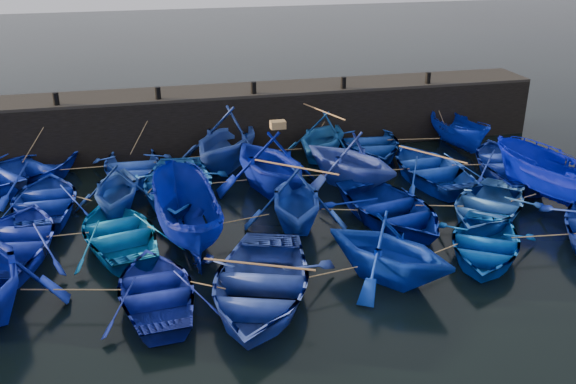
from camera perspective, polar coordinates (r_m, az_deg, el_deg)
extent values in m
plane|color=black|center=(19.83, 2.13, -5.39)|extent=(120.00, 120.00, 0.00)
cube|color=black|center=(28.88, -3.34, 6.54)|extent=(26.00, 2.50, 2.50)
cube|color=black|center=(28.54, -3.40, 9.06)|extent=(26.00, 2.50, 0.12)
cylinder|color=black|center=(27.40, -19.93, 7.80)|extent=(0.24, 0.24, 0.50)
cylinder|color=black|center=(27.21, -11.49, 8.62)|extent=(0.24, 0.24, 0.50)
cylinder|color=black|center=(27.60, -3.08, 9.25)|extent=(0.24, 0.24, 0.50)
cylinder|color=black|center=(28.56, 4.95, 9.66)|extent=(0.24, 0.24, 0.50)
cylinder|color=black|center=(30.02, 12.34, 9.88)|extent=(0.24, 0.24, 0.50)
imported|color=#0C2298|center=(26.47, -22.89, 1.63)|extent=(6.97, 6.71, 1.18)
imported|color=blue|center=(26.08, -13.80, 2.27)|extent=(3.52, 4.78, 0.96)
imported|color=#213F96|center=(26.34, -5.46, 4.84)|extent=(6.07, 6.26, 2.51)
imported|color=#1655A4|center=(27.13, 3.07, 4.99)|extent=(5.08, 5.22, 2.09)
imported|color=navy|center=(28.18, 7.12, 4.49)|extent=(4.29, 5.66, 1.10)
imported|color=#031991|center=(29.48, 14.93, 5.17)|extent=(1.83, 4.12, 1.55)
imported|color=navy|center=(23.78, -20.73, -0.64)|extent=(3.42, 4.73, 0.97)
imported|color=navy|center=(22.81, -14.92, 0.41)|extent=(3.58, 4.02, 1.92)
imported|color=#0F4AAB|center=(23.52, -9.83, 0.51)|extent=(4.38, 5.74, 1.11)
imported|color=#051598|center=(23.72, -1.59, 2.79)|extent=(5.21, 5.64, 2.46)
imported|color=#263D9D|center=(24.32, 5.58, 2.96)|extent=(5.41, 5.61, 2.26)
imported|color=#0C309C|center=(25.65, 12.58, 2.13)|extent=(3.96, 5.27, 1.04)
imported|color=navy|center=(26.95, 19.03, 2.46)|extent=(4.73, 5.87, 1.08)
imported|color=#1325A4|center=(21.05, -23.09, -4.00)|extent=(4.21, 5.44, 1.04)
imported|color=#0A68B8|center=(20.71, -14.79, -3.41)|extent=(4.28, 5.26, 0.96)
imported|color=#000C75|center=(20.17, -9.08, -2.03)|extent=(2.34, 5.26, 1.98)
imported|color=#163AB2|center=(20.99, 0.69, -0.52)|extent=(4.19, 4.61, 2.10)
imported|color=#001177|center=(21.75, 9.12, -1.44)|extent=(4.64, 5.75, 1.06)
imported|color=#2356AB|center=(22.83, 17.30, -1.16)|extent=(5.62, 5.64, 0.96)
imported|color=#0009A2|center=(24.50, 23.07, 1.01)|extent=(4.22, 5.57, 2.03)
imported|color=#162496|center=(17.48, -11.60, -8.46)|extent=(3.38, 4.49, 0.89)
imported|color=#253C91|center=(17.12, -2.56, -8.19)|extent=(5.47, 6.44, 1.14)
imported|color=#06279C|center=(18.10, 8.96, -4.94)|extent=(5.10, 5.16, 2.06)
imported|color=#0441A9|center=(20.24, 17.05, -4.43)|extent=(4.90, 5.31, 0.90)
cube|color=olive|center=(23.34, -0.90, 6.01)|extent=(0.55, 0.37, 0.28)
cylinder|color=tan|center=(26.19, -18.38, 1.99)|extent=(2.39, 0.05, 0.04)
cylinder|color=tan|center=(26.24, -9.57, 2.92)|extent=(2.11, 0.36, 0.04)
cylinder|color=tan|center=(26.85, -1.12, 3.71)|extent=(2.23, 0.12, 0.04)
cylinder|color=tan|center=(27.72, 5.12, 4.25)|extent=(0.37, 0.30, 0.04)
cylinder|color=tan|center=(28.80, 11.09, 4.63)|extent=(2.33, 0.36, 0.04)
cylinder|color=tan|center=(23.33, -17.84, -0.52)|extent=(0.70, 0.63, 0.04)
cylinder|color=tan|center=(23.22, -12.30, -0.02)|extent=(0.28, 0.62, 0.04)
cylinder|color=tan|center=(23.68, -5.67, 0.88)|extent=(1.66, 0.08, 0.04)
cylinder|color=tan|center=(24.20, 2.02, 1.48)|extent=(1.26, 0.25, 0.04)
cylinder|color=tan|center=(25.04, 9.14, 1.95)|extent=(1.49, 0.13, 0.04)
cylinder|color=tan|center=(26.25, 15.89, 2.34)|extent=(1.43, 0.31, 0.04)
cylinder|color=tan|center=(20.80, -18.99, -3.60)|extent=(1.24, 0.04, 0.04)
cylinder|color=tan|center=(20.49, -11.93, -3.20)|extent=(0.30, 0.38, 0.04)
cylinder|color=tan|center=(20.70, -4.06, -2.45)|extent=(1.82, 0.42, 0.04)
cylinder|color=tan|center=(21.41, 4.96, -1.58)|extent=(1.39, 0.47, 0.04)
cylinder|color=tan|center=(22.22, 13.32, -1.19)|extent=(1.54, 0.47, 0.04)
cylinder|color=tan|center=(23.70, 20.22, -0.47)|extent=(1.18, 0.39, 0.04)
cylinder|color=tan|center=(17.83, -18.73, -8.22)|extent=(2.57, 0.65, 0.04)
cylinder|color=tan|center=(17.22, -7.13, -8.22)|extent=(0.88, 0.61, 0.04)
cylinder|color=tan|center=(17.64, 3.36, -7.25)|extent=(1.94, 0.35, 0.04)
cylinder|color=tan|center=(19.21, 13.18, -5.18)|extent=(1.55, 0.64, 0.04)
cylinder|color=tan|center=(21.14, 21.96, -3.62)|extent=(2.21, 0.26, 0.04)
cylinder|color=tan|center=(27.45, -21.22, 4.83)|extent=(1.56, 0.66, 2.09)
cylinder|color=tan|center=(27.15, -12.65, 5.67)|extent=(1.37, 0.65, 2.09)
cylinder|color=tan|center=(27.60, -4.41, 6.45)|extent=(1.46, 0.32, 2.09)
cylinder|color=tan|center=(28.42, 3.68, 6.96)|extent=(1.43, 0.40, 2.09)
cylinder|color=tan|center=(28.87, 5.67, 7.15)|extent=(0.79, 0.12, 2.08)
cylinder|color=tan|center=(30.25, 13.14, 7.40)|extent=(0.92, 0.45, 2.09)
cylinder|color=#99724C|center=(26.81, 3.12, 7.18)|extent=(1.08, 2.84, 0.06)
cylinder|color=#99724C|center=(25.47, 12.68, 3.28)|extent=(1.77, 2.49, 0.06)
cylinder|color=#99724C|center=(20.58, 0.70, 2.23)|extent=(2.34, 1.97, 0.06)
cylinder|color=#99724C|center=(16.82, -2.60, -6.45)|extent=(2.74, 1.32, 0.06)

